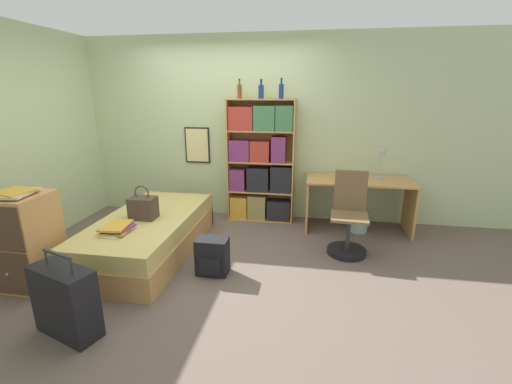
# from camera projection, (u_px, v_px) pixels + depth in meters

# --- Properties ---
(ground_plane) EXTENTS (14.00, 14.00, 0.00)m
(ground_plane) POSITION_uv_depth(u_px,v_px,m) (200.00, 256.00, 3.97)
(ground_plane) COLOR #66564C
(wall_back) EXTENTS (10.00, 0.09, 2.60)m
(wall_back) POSITION_uv_depth(u_px,v_px,m) (228.00, 129.00, 5.01)
(wall_back) COLOR beige
(wall_back) RESTS_ON ground_plane
(wall_left) EXTENTS (0.06, 10.00, 2.60)m
(wall_left) POSITION_uv_depth(u_px,v_px,m) (17.00, 140.00, 3.93)
(wall_left) COLOR beige
(wall_left) RESTS_ON ground_plane
(bed) EXTENTS (0.98, 1.97, 0.45)m
(bed) POSITION_uv_depth(u_px,v_px,m) (149.00, 234.00, 4.02)
(bed) COLOR tan
(bed) RESTS_ON ground_plane
(handbag) EXTENTS (0.29, 0.21, 0.38)m
(handbag) POSITION_uv_depth(u_px,v_px,m) (143.00, 207.00, 3.86)
(handbag) COLOR #47382D
(handbag) RESTS_ON bed
(book_stack_on_bed) EXTENTS (0.31, 0.37, 0.08)m
(book_stack_on_bed) POSITION_uv_depth(u_px,v_px,m) (117.00, 228.00, 3.51)
(book_stack_on_bed) COLOR silver
(book_stack_on_bed) RESTS_ON bed
(suitcase) EXTENTS (0.58, 0.38, 0.70)m
(suitcase) POSITION_uv_depth(u_px,v_px,m) (66.00, 301.00, 2.64)
(suitcase) COLOR black
(suitcase) RESTS_ON ground_plane
(dresser) EXTENTS (0.50, 0.52, 0.92)m
(dresser) POSITION_uv_depth(u_px,v_px,m) (25.00, 241.00, 3.29)
(dresser) COLOR tan
(dresser) RESTS_ON ground_plane
(magazine_pile_on_dresser) EXTENTS (0.34, 0.38, 0.05)m
(magazine_pile_on_dresser) POSITION_uv_depth(u_px,v_px,m) (14.00, 193.00, 3.12)
(magazine_pile_on_dresser) COLOR #427A4C
(magazine_pile_on_dresser) RESTS_ON dresser
(bookcase) EXTENTS (0.94, 0.28, 1.74)m
(bookcase) POSITION_uv_depth(u_px,v_px,m) (261.00, 164.00, 4.88)
(bookcase) COLOR tan
(bookcase) RESTS_ON ground_plane
(bottle_green) EXTENTS (0.06, 0.06, 0.26)m
(bottle_green) POSITION_uv_depth(u_px,v_px,m) (240.00, 91.00, 4.67)
(bottle_green) COLOR brown
(bottle_green) RESTS_ON bookcase
(bottle_brown) EXTENTS (0.07, 0.07, 0.25)m
(bottle_brown) POSITION_uv_depth(u_px,v_px,m) (261.00, 91.00, 4.59)
(bottle_brown) COLOR navy
(bottle_brown) RESTS_ON bookcase
(bottle_clear) EXTENTS (0.07, 0.07, 0.26)m
(bottle_clear) POSITION_uv_depth(u_px,v_px,m) (281.00, 91.00, 4.52)
(bottle_clear) COLOR navy
(bottle_clear) RESTS_ON bookcase
(desk) EXTENTS (1.39, 0.63, 0.71)m
(desk) POSITION_uv_depth(u_px,v_px,m) (358.00, 194.00, 4.60)
(desk) COLOR tan
(desk) RESTS_ON ground_plane
(desk_lamp) EXTENTS (0.19, 0.14, 0.46)m
(desk_lamp) POSITION_uv_depth(u_px,v_px,m) (383.00, 155.00, 4.53)
(desk_lamp) COLOR #ADA89E
(desk_lamp) RESTS_ON desk
(desk_chair) EXTENTS (0.45, 0.45, 0.96)m
(desk_chair) POSITION_uv_depth(u_px,v_px,m) (348.00, 227.00, 3.99)
(desk_chair) COLOR black
(desk_chair) RESTS_ON ground_plane
(backpack) EXTENTS (0.33, 0.24, 0.39)m
(backpack) POSITION_uv_depth(u_px,v_px,m) (212.00, 256.00, 3.55)
(backpack) COLOR black
(backpack) RESTS_ON ground_plane
(waste_bin) EXTENTS (0.24, 0.24, 0.26)m
(waste_bin) POSITION_uv_depth(u_px,v_px,m) (359.00, 222.00, 4.64)
(waste_bin) COLOR #99C1B2
(waste_bin) RESTS_ON ground_plane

